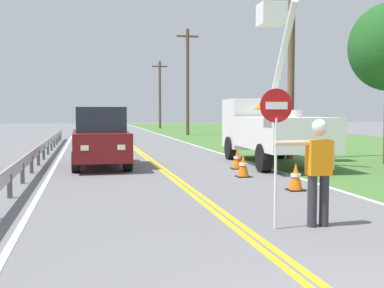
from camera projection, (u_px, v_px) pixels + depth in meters
name	position (u px, v px, depth m)	size (l,w,h in m)	color
grass_verge_right	(360.00, 148.00, 25.99)	(16.00, 110.00, 0.01)	#477533
centerline_yellow_left	(138.00, 152.00, 23.54)	(0.11, 110.00, 0.01)	yellow
centerline_yellow_right	(142.00, 152.00, 23.58)	(0.11, 110.00, 0.01)	yellow
edge_line_right	(213.00, 151.00, 24.31)	(0.12, 110.00, 0.01)	silver
edge_line_left	(62.00, 154.00, 22.80)	(0.12, 110.00, 0.01)	silver
flagger_worker	(318.00, 165.00, 8.32)	(1.09, 0.25, 1.83)	#2D2D33
stop_sign_paddle	(276.00, 126.00, 8.10)	(0.56, 0.04, 2.33)	silver
utility_bucket_truck	(269.00, 125.00, 18.44)	(2.91, 6.89, 5.91)	white
oncoming_suv_nearest	(100.00, 137.00, 17.25)	(1.96, 4.63, 2.10)	maroon
utility_pole_near	(291.00, 61.00, 19.98)	(1.80, 0.28, 7.64)	brown
utility_pole_mid	(188.00, 80.00, 40.50)	(1.80, 0.28, 8.68)	brown
utility_pole_far	(160.00, 93.00, 56.35)	(1.80, 0.28, 7.66)	brown
traffic_cone_lead	(296.00, 177.00, 12.17)	(0.40, 0.40, 0.70)	orange
traffic_cone_mid	(243.00, 166.00, 14.68)	(0.40, 0.40, 0.70)	orange
traffic_cone_tail	(237.00, 159.00, 16.75)	(0.40, 0.40, 0.70)	orange
guardrail_left_shoulder	(41.00, 149.00, 18.90)	(0.10, 32.00, 0.71)	#9EA0A3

